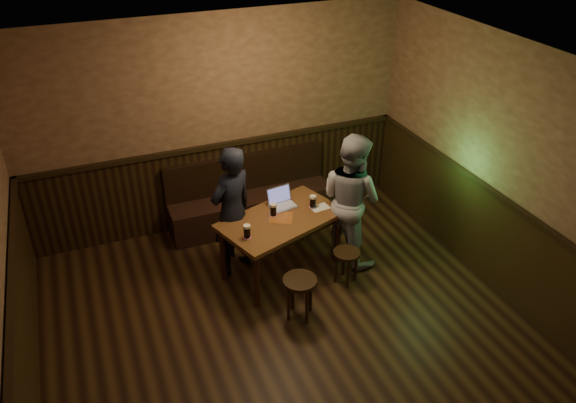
# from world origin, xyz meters

# --- Properties ---
(room) EXTENTS (5.04, 6.04, 2.84)m
(room) POSITION_xyz_m (0.00, 0.22, 1.20)
(room) COLOR black
(room) RESTS_ON ground
(bench) EXTENTS (2.20, 0.50, 0.95)m
(bench) POSITION_xyz_m (0.31, 2.75, 0.31)
(bench) COLOR black
(bench) RESTS_ON ground
(pub_table) EXTENTS (1.58, 1.21, 0.75)m
(pub_table) POSITION_xyz_m (0.31, 1.60, 0.65)
(pub_table) COLOR #563218
(pub_table) RESTS_ON ground
(stool_left) EXTENTS (0.42, 0.42, 0.50)m
(stool_left) POSITION_xyz_m (0.19, 0.78, 0.40)
(stool_left) COLOR black
(stool_left) RESTS_ON ground
(stool_right) EXTENTS (0.38, 0.38, 0.42)m
(stool_right) POSITION_xyz_m (0.92, 1.11, 0.34)
(stool_right) COLOR black
(stool_right) RESTS_ON ground
(pint_left) EXTENTS (0.10, 0.10, 0.16)m
(pint_left) POSITION_xyz_m (-0.18, 1.37, 0.83)
(pint_left) COLOR #B11538
(pint_left) RESTS_ON pub_table
(pint_mid) EXTENTS (0.10, 0.10, 0.16)m
(pint_mid) POSITION_xyz_m (0.24, 1.68, 0.83)
(pint_mid) COLOR #B11538
(pint_mid) RESTS_ON pub_table
(pint_right) EXTENTS (0.10, 0.10, 0.16)m
(pint_right) POSITION_xyz_m (0.74, 1.67, 0.83)
(pint_right) COLOR #B11538
(pint_right) RESTS_ON pub_table
(laptop) EXTENTS (0.34, 0.29, 0.22)m
(laptop) POSITION_xyz_m (0.41, 1.85, 0.81)
(laptop) COLOR silver
(laptop) RESTS_ON pub_table
(menu) EXTENTS (0.24, 0.17, 0.00)m
(menu) POSITION_xyz_m (0.81, 1.63, 0.75)
(menu) COLOR silver
(menu) RESTS_ON pub_table
(person_suit) EXTENTS (0.70, 0.60, 1.62)m
(person_suit) POSITION_xyz_m (-0.20, 1.85, 0.81)
(person_suit) COLOR black
(person_suit) RESTS_ON ground
(person_grey) EXTENTS (0.87, 0.98, 1.66)m
(person_grey) POSITION_xyz_m (1.18, 1.56, 0.83)
(person_grey) COLOR gray
(person_grey) RESTS_ON ground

